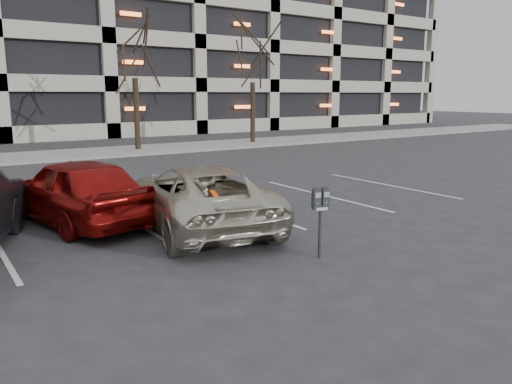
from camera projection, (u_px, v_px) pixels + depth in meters
name	position (u px, v px, depth m)	size (l,w,h in m)	color
ground	(243.00, 237.00, 10.08)	(140.00, 140.00, 0.00)	#28282B
sidewalk	(56.00, 155.00, 23.04)	(80.00, 4.00, 0.12)	gray
stall_lines	(135.00, 223.00, 11.17)	(16.90, 5.20, 0.00)	silver
parking_garage	(145.00, 17.00, 42.36)	(52.00, 20.00, 19.00)	black
tree_c	(133.00, 32.00, 24.14)	(3.55, 3.55, 8.06)	black
tree_d	(253.00, 44.00, 28.05)	(3.43, 3.43, 7.80)	black
parking_meter	(321.00, 205.00, 8.62)	(0.34, 0.19, 1.25)	black
suv_silver	(200.00, 196.00, 10.71)	(3.21, 5.32, 1.39)	beige
car_red	(76.00, 190.00, 11.02)	(1.78, 4.42, 1.51)	maroon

